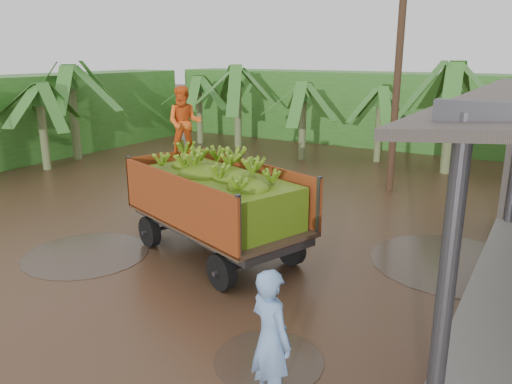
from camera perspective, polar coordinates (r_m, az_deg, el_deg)
ground at (r=11.78m, az=-2.71°, el=-7.13°), size 100.00×100.00×0.00m
hedge_north at (r=26.41m, az=13.34°, el=9.26°), size 22.00×3.00×3.60m
hedge_west at (r=24.08m, az=-26.00°, el=7.53°), size 3.00×18.00×3.60m
banana_trailer at (r=11.35m, az=-4.69°, el=-0.64°), size 6.29×3.55×3.81m
man_blue at (r=6.73m, az=1.69°, el=-16.46°), size 0.84×0.71×1.96m
utility_pole at (r=17.15m, az=15.99°, el=14.11°), size 1.20×0.24×8.42m
banana_plants at (r=19.86m, az=-5.52°, el=7.83°), size 23.79×20.14×4.30m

